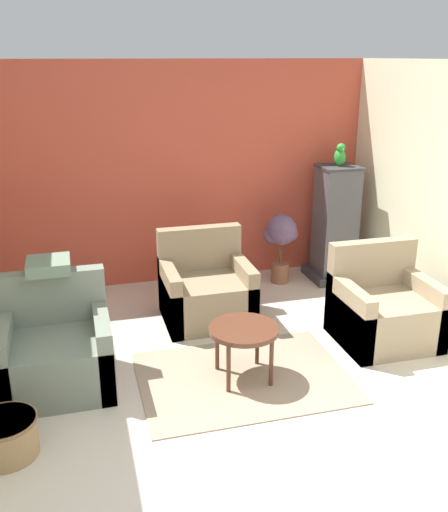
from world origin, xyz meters
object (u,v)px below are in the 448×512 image
at_px(parrot, 340,155).
at_px(potted_plant, 281,237).
at_px(birdcage, 335,227).
at_px(wicker_basket, 6,436).
at_px(armchair_middle, 206,292).
at_px(coffee_table, 244,333).
at_px(armchair_left, 56,353).
at_px(armchair_right, 383,311).

distance_m(parrot, potted_plant, 1.15).
relative_size(birdcage, parrot, 5.23).
xyz_separation_m(potted_plant, wicker_basket, (-2.89, -2.47, -0.42)).
bearing_deg(parrot, potted_plant, 177.05).
bearing_deg(potted_plant, armchair_middle, -145.19).
xyz_separation_m(coffee_table, armchair_left, (-1.50, 0.29, -0.12)).
xyz_separation_m(birdcage, wicker_basket, (-3.56, -2.44, -0.50)).
xyz_separation_m(coffee_table, potted_plant, (1.05, 1.96, 0.14)).
bearing_deg(coffee_table, armchair_right, 12.20).
height_order(armchair_left, potted_plant, armchair_left).
distance_m(birdcage, wicker_basket, 4.34).
bearing_deg(armchair_middle, parrot, 22.32).
bearing_deg(coffee_table, armchair_left, 169.08).
height_order(birdcage, parrot, parrot).
bearing_deg(armchair_right, armchair_left, -179.42).
bearing_deg(potted_plant, birdcage, -3.14).
xyz_separation_m(birdcage, parrot, (0.00, 0.00, 0.85)).
bearing_deg(armchair_left, coffee_table, -10.92).
xyz_separation_m(armchair_middle, birdcage, (1.75, 0.72, 0.35)).
bearing_deg(armchair_middle, armchair_left, -148.03).
height_order(armchair_left, armchair_right, same).
distance_m(armchair_left, armchair_right, 2.98).
distance_m(coffee_table, armchair_middle, 1.21).
bearing_deg(coffee_table, wicker_basket, -164.37).
bearing_deg(wicker_basket, coffee_table, 15.63).
xyz_separation_m(armchair_right, potted_plant, (-0.42, 1.64, 0.27)).
relative_size(coffee_table, armchair_left, 0.64).
bearing_deg(parrot, armchair_middle, -157.68).
bearing_deg(armchair_left, parrot, 26.92).
distance_m(armchair_right, armchair_middle, 1.75).
xyz_separation_m(coffee_table, parrot, (1.72, 1.92, 1.07)).
bearing_deg(armchair_middle, armchair_right, -30.39).
xyz_separation_m(coffee_table, armchair_right, (1.48, 0.32, -0.12)).
xyz_separation_m(armchair_middle, wicker_basket, (-1.80, -1.72, -0.15)).
distance_m(armchair_right, parrot, 2.02).
relative_size(armchair_middle, wicker_basket, 2.06).
relative_size(armchair_right, potted_plant, 1.08).
bearing_deg(parrot, coffee_table, -131.82).
bearing_deg(armchair_middle, wicker_basket, -136.40).
xyz_separation_m(armchair_middle, parrot, (1.75, 0.72, 1.20)).
height_order(coffee_table, parrot, parrot).
bearing_deg(armchair_middle, coffee_table, -88.45).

